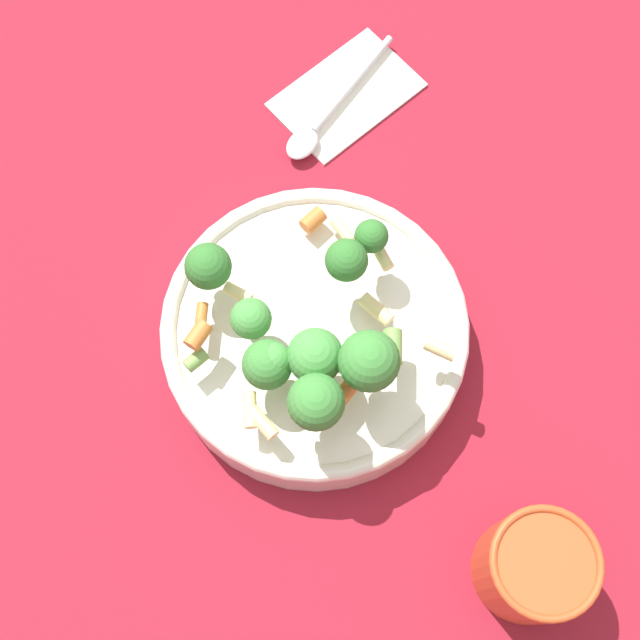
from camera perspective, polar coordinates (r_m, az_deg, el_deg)
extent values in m
plane|color=maroon|center=(0.78, 0.00, -1.55)|extent=(3.00, 3.00, 0.00)
cylinder|color=silver|center=(0.75, 0.00, -1.02)|extent=(0.26, 0.26, 0.05)
torus|color=silver|center=(0.73, 0.00, -0.46)|extent=(0.26, 0.26, 0.01)
cylinder|color=#8CB766|center=(0.72, -3.96, -0.52)|extent=(0.01, 0.01, 0.02)
sphere|color=#479342|center=(0.70, -4.09, 0.09)|extent=(0.03, 0.03, 0.03)
cylinder|color=#8CB766|center=(0.68, -0.15, -5.85)|extent=(0.02, 0.02, 0.02)
sphere|color=#3D8438|center=(0.65, -0.16, -5.28)|extent=(0.04, 0.04, 0.04)
cylinder|color=#8CB766|center=(0.73, -6.61, 2.71)|extent=(0.01, 0.01, 0.02)
sphere|color=#33722D|center=(0.71, -6.82, 3.43)|extent=(0.04, 0.04, 0.04)
cylinder|color=#8CB766|center=(0.68, 3.40, -3.32)|extent=(0.02, 0.02, 0.02)
sphere|color=#3D8438|center=(0.66, 3.54, -2.63)|extent=(0.05, 0.05, 0.05)
cylinder|color=#8CB766|center=(0.71, 2.01, 3.20)|extent=(0.01, 0.01, 0.01)
sphere|color=#33722D|center=(0.69, 2.07, 3.85)|extent=(0.03, 0.03, 0.03)
cylinder|color=#8CB766|center=(0.69, -2.58, -3.05)|extent=(0.01, 0.01, 0.01)
sphere|color=#479342|center=(0.67, -2.64, -2.59)|extent=(0.03, 0.03, 0.03)
cylinder|color=#8CB766|center=(0.70, 0.41, -3.02)|extent=(0.02, 0.02, 0.02)
sphere|color=#479342|center=(0.67, 0.42, -2.31)|extent=(0.04, 0.04, 0.04)
cylinder|color=#8CB766|center=(0.70, -2.92, -3.47)|extent=(0.01, 0.01, 0.02)
sphere|color=#3D8438|center=(0.68, -3.03, -2.86)|extent=(0.04, 0.04, 0.04)
cylinder|color=#8CB766|center=(0.72, 3.58, 4.81)|extent=(0.01, 0.01, 0.01)
sphere|color=#33722D|center=(0.71, 3.66, 5.38)|extent=(0.03, 0.03, 0.03)
cylinder|color=beige|center=(0.69, -4.13, -5.76)|extent=(0.03, 0.01, 0.01)
cylinder|color=beige|center=(0.72, -4.92, 1.72)|extent=(0.02, 0.03, 0.01)
cylinder|color=#729E4C|center=(0.69, 5.03, -1.74)|extent=(0.03, 0.02, 0.01)
cylinder|color=beige|center=(0.71, 1.73, -2.16)|extent=(0.02, 0.02, 0.01)
cylinder|color=#729E4C|center=(0.70, -7.59, -2.53)|extent=(0.02, 0.02, 0.01)
cylinder|color=beige|center=(0.72, 3.97, 0.68)|extent=(0.03, 0.03, 0.01)
cylinder|color=orange|center=(0.69, 1.86, -4.79)|extent=(0.03, 0.03, 0.01)
cylinder|color=orange|center=(0.70, -7.45, -0.97)|extent=(0.03, 0.02, 0.01)
cylinder|color=beige|center=(0.72, 4.36, 4.06)|extent=(0.02, 0.02, 0.01)
cylinder|color=beige|center=(0.68, -3.32, -6.59)|extent=(0.03, 0.03, 0.01)
cylinder|color=orange|center=(0.75, -0.16, 6.41)|extent=(0.02, 0.02, 0.01)
cylinder|color=beige|center=(0.75, 1.78, 5.75)|extent=(0.03, 0.02, 0.01)
cylinder|color=beige|center=(0.68, 0.27, -6.27)|extent=(0.01, 0.03, 0.01)
cylinder|color=orange|center=(0.72, -7.28, 0.04)|extent=(0.03, 0.01, 0.01)
cylinder|color=beige|center=(0.69, 8.07, -1.83)|extent=(0.02, 0.03, 0.01)
cylinder|color=#CC4C23|center=(0.72, 13.87, -15.08)|extent=(0.08, 0.08, 0.08)
torus|color=#CC4C23|center=(0.68, 14.68, -14.79)|extent=(0.08, 0.08, 0.01)
cube|color=white|center=(0.88, 1.99, 14.27)|extent=(0.15, 0.16, 0.01)
cylinder|color=silver|center=(0.88, 2.38, 14.90)|extent=(0.11, 0.08, 0.01)
ellipsoid|color=silver|center=(0.85, -0.85, 11.21)|extent=(0.04, 0.04, 0.01)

